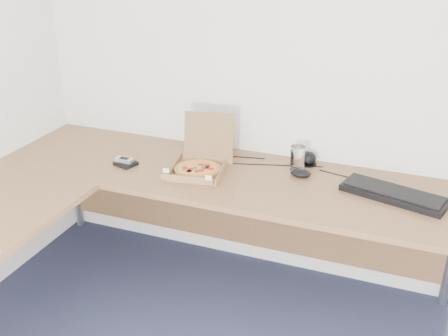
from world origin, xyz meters
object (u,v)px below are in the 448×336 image
at_px(pizza_box, 199,166).
at_px(wallet, 126,163).
at_px(drinking_glass, 297,158).
at_px(keyboard, 394,194).
at_px(desk, 130,203).

relative_size(pizza_box, wallet, 2.90).
xyz_separation_m(drinking_glass, wallet, (-0.89, -0.28, -0.06)).
relative_size(pizza_box, keyboard, 0.64).
bearing_deg(wallet, drinking_glass, 35.22).
bearing_deg(pizza_box, drinking_glass, 13.85).
xyz_separation_m(keyboard, wallet, (-1.41, -0.14, -0.01)).
relative_size(drinking_glass, wallet, 1.22).
relative_size(drinking_glass, keyboard, 0.27).
bearing_deg(keyboard, wallet, -159.33).
bearing_deg(keyboard, drinking_glass, 179.51).
relative_size(desk, wallet, 22.60).
height_order(desk, pizza_box, pizza_box).
relative_size(desk, drinking_glass, 18.53).
bearing_deg(wallet, desk, -39.23).
bearing_deg(drinking_glass, keyboard, -15.61).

